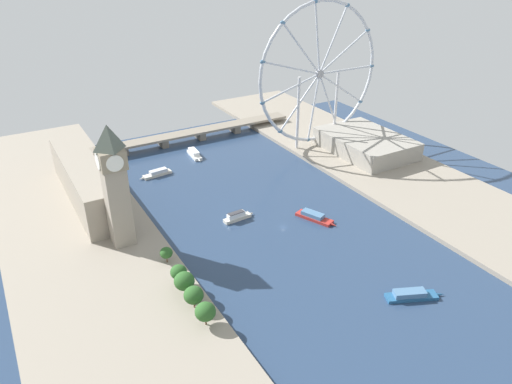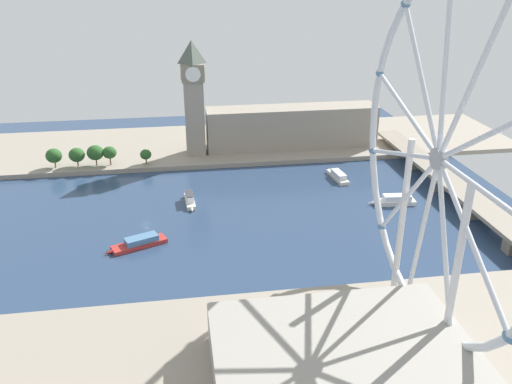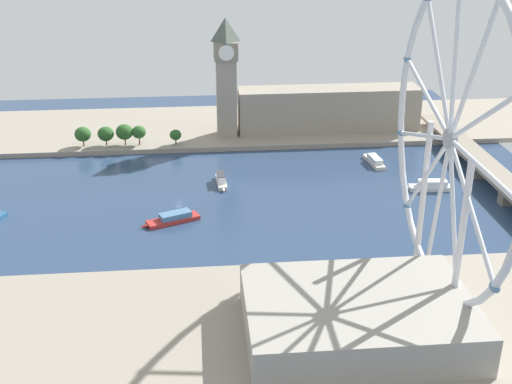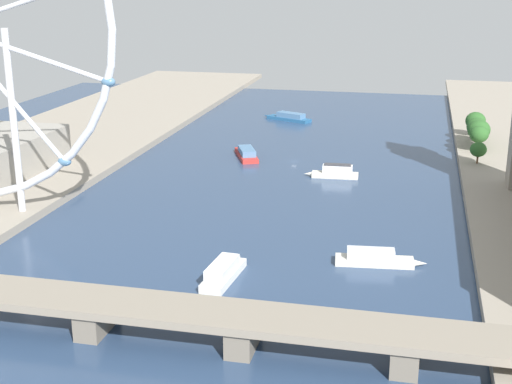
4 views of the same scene
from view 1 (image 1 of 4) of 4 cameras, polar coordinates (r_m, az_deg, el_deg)
The scene contains 14 objects.
ground_plane at distance 313.61m, azimuth 3.25°, elevation -4.13°, with size 405.44×405.44×0.00m, color navy.
riverbank_left at distance 276.85m, azimuth -17.97°, elevation -10.15°, with size 90.00×520.00×3.00m, color gray.
riverbank_right at distance 383.13m, azimuth 18.18°, elevation 0.94°, with size 90.00×520.00×3.00m, color gray.
clock_tower at distance 284.95m, azimuth -16.30°, elevation 0.88°, with size 15.47×15.47×74.58m.
parliament_block at distance 354.31m, azimuth -19.66°, elevation 1.24°, with size 22.00×118.10×27.78m, color gray.
tree_row_embankment at distance 248.46m, azimuth -7.99°, elevation -11.02°, with size 10.89×65.15×13.24m.
ferris_wheel at distance 417.81m, azimuth 7.50°, elevation 13.59°, with size 119.11×3.20×121.43m.
riverside_hall at distance 424.66m, azimuth 12.80°, elevation 5.63°, with size 54.78×78.08×14.82m, color gray.
river_bridge at distance 447.73m, azimuth -8.77°, elevation 6.62°, with size 217.44×15.34×8.54m.
tour_boat_0 at distance 322.73m, azimuth 6.88°, elevation -2.91°, with size 16.70×29.40×4.68m.
tour_boat_1 at distance 417.03m, azimuth -7.29°, elevation 4.49°, with size 8.09×26.28×5.49m.
tour_boat_2 at distance 387.21m, azimuth -11.60°, elevation 2.18°, with size 27.16×8.31×4.79m.
tour_boat_3 at distance 319.95m, azimuth -2.21°, elevation -2.90°, with size 22.81×5.88×5.85m.
tour_boat_4 at distance 267.60m, azimuth 17.87°, elevation -11.50°, with size 30.59×17.16×4.69m.
Camera 1 is at (-148.96, -221.03, 165.25)m, focal length 33.89 mm.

